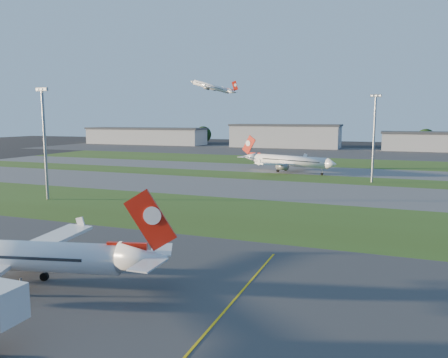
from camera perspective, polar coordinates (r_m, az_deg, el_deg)
The scene contains 19 objects.
ground at distance 38.54m, azimuth -13.49°, elevation -21.59°, with size 700.00×700.00×0.00m, color black.
apron_near at distance 38.53m, azimuth -13.49°, elevation -21.58°, with size 300.00×70.00×0.01m, color #333335.
grass_strip_a at distance 83.94m, azimuth 6.93°, elevation -5.12°, with size 300.00×34.00×0.01m, color #374D19.
taxiway_a at distance 115.68m, azimuth 10.87°, elevation -1.61°, with size 300.00×32.00×0.01m, color #515154.
grass_strip_b at distance 140.11m, azimuth 12.64°, elevation -0.01°, with size 300.00×18.00×0.01m, color #374D19.
taxiway_b at distance 161.75m, azimuth 13.76°, elevation 0.99°, with size 300.00×26.00×0.01m, color #515154.
grass_strip_c at distance 194.37m, azimuth 14.97°, elevation 2.07°, with size 300.00×40.00×0.01m, color #374D19.
apron_far at distance 253.92m, azimuth 16.38°, elevation 3.33°, with size 400.00×80.00×0.01m, color #333335.
airliner_parked at distance 55.03m, azimuth -26.31°, elevation -9.00°, with size 32.39×27.16×10.27m.
airliner_taxiing at distance 155.51m, azimuth 8.52°, elevation 2.33°, with size 34.56×29.24×11.27m.
airliner_departing at distance 260.83m, azimuth -1.64°, elevation 11.95°, with size 28.71×24.30×8.95m.
light_mast_west at distance 108.92m, azimuth -22.40°, elevation 5.19°, with size 3.20×0.70×25.80m.
light_mast_centre at distance 135.61m, azimuth 19.03°, elevation 5.77°, with size 3.20×0.70×25.80m.
hangar_far_west at distance 329.61m, azimuth -10.21°, elevation 5.57°, with size 91.80×23.00×12.20m.
hangar_west at distance 289.94m, azimuth 7.98°, elevation 5.61°, with size 71.40×23.00×15.20m.
tree_far_west at distance 362.35m, azimuth -14.60°, elevation 5.70°, with size 11.00×11.00×12.00m.
tree_west at distance 324.60m, azimuth -2.73°, elevation 5.83°, with size 12.10×12.10×13.20m.
tree_mid_west at distance 296.39m, azimuth 13.18°, elevation 5.18°, with size 9.90×9.90×10.80m.
tree_mid_east at distance 297.44m, azimuth 24.84°, elevation 4.86°, with size 11.55×11.55×12.60m.
Camera 1 is at (19.37, -27.48, 18.84)m, focal length 35.00 mm.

